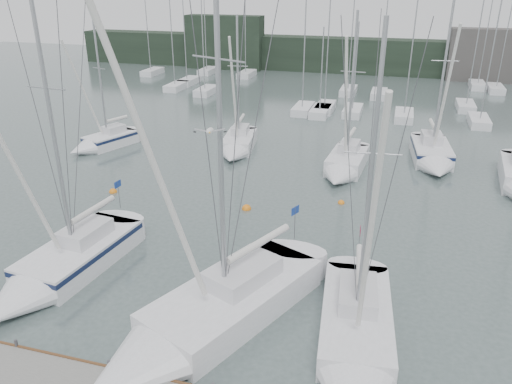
{
  "coord_description": "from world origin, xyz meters",
  "views": [
    {
      "loc": [
        6.98,
        -16.07,
        13.37
      ],
      "look_at": [
        0.92,
        5.0,
        3.9
      ],
      "focal_mm": 35.0,
      "sensor_mm": 36.0,
      "label": 1
    }
  ],
  "objects_px": {
    "sailboat_near_right": "(356,352)",
    "sailboat_mid_b": "(237,147)",
    "sailboat_mid_d": "(433,157)",
    "sailboat_near_left": "(55,271)",
    "buoy_c": "(113,192)",
    "sailboat_mid_a": "(100,143)",
    "buoy_a": "(247,209)",
    "buoy_b": "(341,203)",
    "sailboat_near_center": "(190,329)",
    "sailboat_mid_c": "(344,167)"
  },
  "relations": [
    {
      "from": "sailboat_mid_a",
      "to": "buoy_c",
      "type": "relative_size",
      "value": 20.68
    },
    {
      "from": "sailboat_mid_a",
      "to": "buoy_b",
      "type": "relative_size",
      "value": 25.23
    },
    {
      "from": "sailboat_near_center",
      "to": "sailboat_mid_b",
      "type": "height_order",
      "value": "sailboat_near_center"
    },
    {
      "from": "sailboat_near_right",
      "to": "sailboat_mid_d",
      "type": "relative_size",
      "value": 1.02
    },
    {
      "from": "sailboat_near_left",
      "to": "sailboat_mid_b",
      "type": "distance_m",
      "value": 20.62
    },
    {
      "from": "sailboat_near_left",
      "to": "buoy_b",
      "type": "relative_size",
      "value": 34.87
    },
    {
      "from": "sailboat_near_center",
      "to": "sailboat_mid_b",
      "type": "distance_m",
      "value": 23.26
    },
    {
      "from": "sailboat_near_center",
      "to": "sailboat_mid_c",
      "type": "relative_size",
      "value": 1.52
    },
    {
      "from": "sailboat_near_center",
      "to": "sailboat_mid_d",
      "type": "bearing_deg",
      "value": 91.41
    },
    {
      "from": "sailboat_near_right",
      "to": "sailboat_mid_d",
      "type": "xyz_separation_m",
      "value": [
        3.56,
        23.4,
        0.12
      ]
    },
    {
      "from": "sailboat_near_right",
      "to": "sailboat_mid_c",
      "type": "xyz_separation_m",
      "value": [
        -2.82,
        19.55,
        0.08
      ]
    },
    {
      "from": "buoy_a",
      "to": "sailboat_near_right",
      "type": "bearing_deg",
      "value": -56.28
    },
    {
      "from": "buoy_b",
      "to": "sailboat_mid_b",
      "type": "bearing_deg",
      "value": 141.35
    },
    {
      "from": "buoy_b",
      "to": "buoy_c",
      "type": "relative_size",
      "value": 0.82
    },
    {
      "from": "sailboat_near_right",
      "to": "buoy_a",
      "type": "relative_size",
      "value": 22.76
    },
    {
      "from": "sailboat_mid_b",
      "to": "buoy_b",
      "type": "relative_size",
      "value": 26.35
    },
    {
      "from": "buoy_c",
      "to": "sailboat_mid_a",
      "type": "bearing_deg",
      "value": 126.55
    },
    {
      "from": "sailboat_near_center",
      "to": "buoy_c",
      "type": "xyz_separation_m",
      "value": [
        -10.95,
        12.49,
        -0.62
      ]
    },
    {
      "from": "sailboat_mid_d",
      "to": "sailboat_near_left",
      "type": "bearing_deg",
      "value": -134.22
    },
    {
      "from": "sailboat_near_center",
      "to": "sailboat_mid_a",
      "type": "relative_size",
      "value": 1.67
    },
    {
      "from": "buoy_c",
      "to": "sailboat_mid_b",
      "type": "bearing_deg",
      "value": 61.5
    },
    {
      "from": "sailboat_near_center",
      "to": "sailboat_near_right",
      "type": "relative_size",
      "value": 1.39
    },
    {
      "from": "sailboat_mid_b",
      "to": "buoy_c",
      "type": "height_order",
      "value": "sailboat_mid_b"
    },
    {
      "from": "sailboat_mid_c",
      "to": "buoy_c",
      "type": "height_order",
      "value": "sailboat_mid_c"
    },
    {
      "from": "sailboat_near_right",
      "to": "sailboat_mid_b",
      "type": "bearing_deg",
      "value": 112.89
    },
    {
      "from": "sailboat_mid_c",
      "to": "sailboat_mid_d",
      "type": "relative_size",
      "value": 0.94
    },
    {
      "from": "sailboat_mid_a",
      "to": "buoy_b",
      "type": "height_order",
      "value": "sailboat_mid_a"
    },
    {
      "from": "sailboat_near_right",
      "to": "buoy_a",
      "type": "height_order",
      "value": "sailboat_near_right"
    },
    {
      "from": "sailboat_near_right",
      "to": "sailboat_mid_b",
      "type": "height_order",
      "value": "sailboat_near_right"
    },
    {
      "from": "sailboat_mid_a",
      "to": "buoy_a",
      "type": "height_order",
      "value": "sailboat_mid_a"
    },
    {
      "from": "sailboat_mid_c",
      "to": "sailboat_mid_d",
      "type": "height_order",
      "value": "sailboat_mid_d"
    },
    {
      "from": "buoy_a",
      "to": "sailboat_mid_d",
      "type": "bearing_deg",
      "value": 45.16
    },
    {
      "from": "sailboat_near_center",
      "to": "sailboat_mid_a",
      "type": "xyz_separation_m",
      "value": [
        -16.83,
        20.42,
        -0.07
      ]
    },
    {
      "from": "sailboat_near_left",
      "to": "buoy_a",
      "type": "relative_size",
      "value": 26.12
    },
    {
      "from": "sailboat_mid_d",
      "to": "buoy_b",
      "type": "bearing_deg",
      "value": -128.24
    },
    {
      "from": "sailboat_near_center",
      "to": "sailboat_near_right",
      "type": "height_order",
      "value": "sailboat_near_center"
    },
    {
      "from": "sailboat_near_right",
      "to": "buoy_b",
      "type": "xyz_separation_m",
      "value": [
        -2.32,
        14.38,
        -0.52
      ]
    },
    {
      "from": "sailboat_near_center",
      "to": "buoy_a",
      "type": "xyz_separation_m",
      "value": [
        -1.5,
        12.45,
        -0.62
      ]
    },
    {
      "from": "sailboat_near_center",
      "to": "buoy_a",
      "type": "relative_size",
      "value": 31.56
    },
    {
      "from": "sailboat_mid_c",
      "to": "buoy_b",
      "type": "relative_size",
      "value": 27.8
    },
    {
      "from": "sailboat_near_left",
      "to": "buoy_c",
      "type": "height_order",
      "value": "sailboat_near_left"
    },
    {
      "from": "sailboat_near_left",
      "to": "sailboat_near_right",
      "type": "xyz_separation_m",
      "value": [
        14.19,
        -1.53,
        -0.1
      ]
    },
    {
      "from": "buoy_b",
      "to": "sailboat_near_right",
      "type": "bearing_deg",
      "value": -80.83
    },
    {
      "from": "sailboat_mid_b",
      "to": "buoy_b",
      "type": "distance_m",
      "value": 12.25
    },
    {
      "from": "sailboat_mid_a",
      "to": "sailboat_mid_b",
      "type": "bearing_deg",
      "value": 31.69
    },
    {
      "from": "sailboat_mid_b",
      "to": "buoy_a",
      "type": "relative_size",
      "value": 19.74
    },
    {
      "from": "sailboat_mid_d",
      "to": "sailboat_mid_b",
      "type": "bearing_deg",
      "value": 179.94
    },
    {
      "from": "sailboat_near_center",
      "to": "sailboat_near_right",
      "type": "distance_m",
      "value": 6.44
    },
    {
      "from": "sailboat_mid_b",
      "to": "sailboat_mid_d",
      "type": "height_order",
      "value": "sailboat_mid_d"
    },
    {
      "from": "sailboat_mid_c",
      "to": "buoy_a",
      "type": "distance_m",
      "value": 9.25
    }
  ]
}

